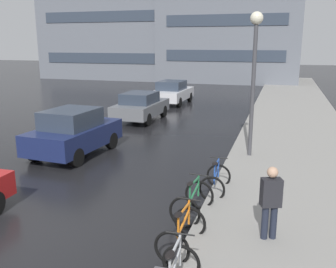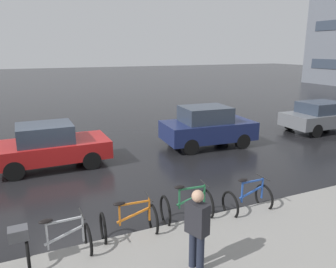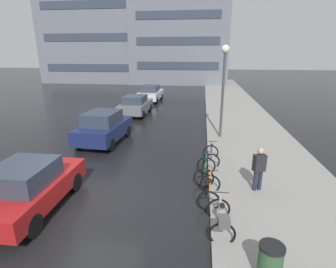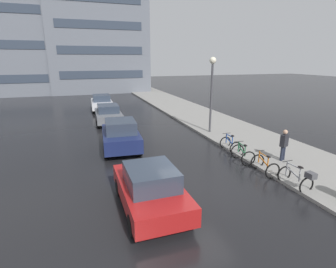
{
  "view_description": "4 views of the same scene",
  "coord_description": "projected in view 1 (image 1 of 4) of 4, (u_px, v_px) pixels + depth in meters",
  "views": [
    {
      "loc": [
        5.31,
        -5.83,
        4.07
      ],
      "look_at": [
        1.91,
        5.24,
        1.23
      ],
      "focal_mm": 40.0,
      "sensor_mm": 36.0,
      "label": 1
    },
    {
      "loc": [
        9.79,
        -1.14,
        4.04
      ],
      "look_at": [
        0.91,
        2.83,
        1.53
      ],
      "focal_mm": 35.0,
      "sensor_mm": 36.0,
      "label": 2
    },
    {
      "loc": [
        3.22,
        -6.98,
        4.72
      ],
      "look_at": [
        1.83,
        3.66,
        1.34
      ],
      "focal_mm": 28.0,
      "sensor_mm": 36.0,
      "label": 3
    },
    {
      "loc": [
        -3.94,
        -8.12,
        4.9
      ],
      "look_at": [
        0.09,
        3.75,
        1.33
      ],
      "focal_mm": 28.0,
      "sensor_mm": 36.0,
      "label": 4
    }
  ],
  "objects": [
    {
      "name": "ground_plane",
      "position": [
        9.0,
        241.0,
        7.89
      ],
      "size": [
        140.0,
        140.0,
        0.0
      ],
      "primitive_type": "plane",
      "color": "black"
    },
    {
      "name": "sidewalk_kerb",
      "position": [
        296.0,
        142.0,
        15.45
      ],
      "size": [
        4.8,
        60.0,
        0.14
      ],
      "primitive_type": "cube",
      "color": "gray",
      "rests_on": "ground"
    },
    {
      "name": "bicycle_second",
      "position": [
        182.0,
        233.0,
        7.43
      ],
      "size": [
        0.78,
        1.22,
        0.93
      ],
      "color": "black",
      "rests_on": "ground"
    },
    {
      "name": "bicycle_third",
      "position": [
        192.0,
        202.0,
        8.84
      ],
      "size": [
        0.85,
        1.2,
        0.96
      ],
      "color": "black",
      "rests_on": "ground"
    },
    {
      "name": "bicycle_farthest",
      "position": [
        215.0,
        181.0,
        10.24
      ],
      "size": [
        0.7,
        1.1,
        0.98
      ],
      "color": "black",
      "rests_on": "ground"
    },
    {
      "name": "car_navy",
      "position": [
        74.0,
        132.0,
        13.76
      ],
      "size": [
        2.19,
        3.96,
        1.73
      ],
      "color": "navy",
      "rests_on": "ground"
    },
    {
      "name": "car_grey",
      "position": [
        141.0,
        106.0,
        19.96
      ],
      "size": [
        1.99,
        4.03,
        1.51
      ],
      "color": "slate",
      "rests_on": "ground"
    },
    {
      "name": "car_white",
      "position": [
        172.0,
        92.0,
        25.44
      ],
      "size": [
        2.08,
        4.2,
        1.56
      ],
      "color": "silver",
      "rests_on": "ground"
    },
    {
      "name": "pedestrian",
      "position": [
        271.0,
        202.0,
        7.54
      ],
      "size": [
        0.46,
        0.37,
        1.69
      ],
      "color": "#1E2333",
      "rests_on": "ground"
    },
    {
      "name": "streetlamp",
      "position": [
        254.0,
        59.0,
        12.64
      ],
      "size": [
        0.43,
        0.43,
        5.07
      ],
      "color": "#424247",
      "rests_on": "ground"
    },
    {
      "name": "building_facade_main",
      "position": [
        232.0,
        6.0,
        39.23
      ],
      "size": [
        14.25,
        8.53,
        15.67
      ],
      "color": "slate",
      "rests_on": "ground"
    },
    {
      "name": "building_facade_side",
      "position": [
        113.0,
        19.0,
        43.25
      ],
      "size": [
        15.55,
        7.61,
        13.49
      ],
      "color": "slate",
      "rests_on": "ground"
    }
  ]
}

